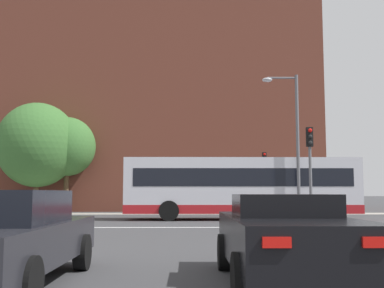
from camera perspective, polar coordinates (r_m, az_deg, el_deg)
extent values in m
cube|color=silver|center=(19.53, -2.26, -9.85)|extent=(8.65, 0.30, 0.01)
cube|color=#A09B91|center=(32.15, -1.62, -8.26)|extent=(69.61, 2.50, 0.01)
cube|color=brown|center=(42.78, -5.79, 5.66)|extent=(28.41, 12.66, 19.73)
cube|color=#232328|center=(7.86, -21.71, -10.93)|extent=(1.88, 4.78, 0.61)
cube|color=black|center=(7.78, -21.68, -6.93)|extent=(1.61, 2.15, 0.49)
cylinder|color=black|center=(9.05, -12.87, -12.39)|extent=(0.22, 0.64, 0.64)
cylinder|color=black|center=(6.22, -18.92, -15.31)|extent=(0.22, 0.64, 0.64)
cube|color=black|center=(7.67, 11.14, -11.05)|extent=(1.79, 4.24, 0.69)
cube|color=black|center=(7.74, 10.90, -7.15)|extent=(1.53, 1.27, 0.34)
cylinder|color=black|center=(8.88, 3.85, -12.65)|extent=(0.22, 0.64, 0.64)
cylinder|color=black|center=(9.17, 14.82, -12.26)|extent=(0.22, 0.64, 0.64)
cylinder|color=black|center=(6.29, 5.83, -15.48)|extent=(0.22, 0.64, 0.64)
cylinder|color=black|center=(6.70, 21.02, -14.54)|extent=(0.22, 0.64, 0.64)
cube|color=red|center=(5.46, 10.01, -11.41)|extent=(0.32, 0.05, 0.12)
cube|color=red|center=(5.76, 21.06, -10.82)|extent=(0.32, 0.05, 0.12)
cube|color=silver|center=(25.15, 5.81, -4.94)|extent=(11.88, 2.52, 2.80)
cube|color=#AD191E|center=(25.16, 5.83, -7.62)|extent=(11.90, 2.54, 0.44)
cube|color=black|center=(25.16, 5.80, -4.03)|extent=(10.93, 2.55, 0.90)
cylinder|color=black|center=(27.01, 13.39, -7.52)|extent=(1.00, 0.28, 1.00)
cylinder|color=black|center=(24.67, 14.76, -7.66)|extent=(1.00, 0.28, 1.00)
cylinder|color=black|center=(26.23, -2.56, -7.73)|extent=(1.00, 0.28, 1.00)
cylinder|color=black|center=(23.81, -2.75, -7.92)|extent=(1.00, 0.28, 1.00)
cylinder|color=slate|center=(31.86, 8.62, -5.31)|extent=(0.12, 0.12, 3.24)
cube|color=black|center=(31.94, 8.56, -1.69)|extent=(0.26, 0.20, 0.80)
sphere|color=red|center=(31.83, 8.59, -1.22)|extent=(0.17, 0.17, 0.17)
sphere|color=black|center=(31.81, 8.60, -1.67)|extent=(0.17, 0.17, 0.17)
sphere|color=black|center=(31.79, 8.61, -2.14)|extent=(0.17, 0.17, 0.17)
cylinder|color=slate|center=(20.27, 13.89, -4.91)|extent=(0.12, 0.12, 3.27)
cube|color=black|center=(20.39, 13.75, 0.82)|extent=(0.26, 0.20, 0.80)
sphere|color=red|center=(20.30, 13.83, 1.58)|extent=(0.17, 0.17, 0.17)
sphere|color=black|center=(20.27, 13.85, 0.86)|extent=(0.17, 0.17, 0.17)
sphere|color=black|center=(20.24, 13.86, 0.14)|extent=(0.17, 0.17, 0.17)
cylinder|color=slate|center=(24.19, 12.44, -0.36)|extent=(0.16, 0.16, 7.24)
cylinder|color=slate|center=(24.60, 10.59, 7.71)|extent=(1.46, 0.10, 0.10)
ellipsoid|color=#B2B2B7|center=(24.45, 8.90, 7.52)|extent=(0.50, 0.36, 0.22)
cylinder|color=brown|center=(33.53, 16.32, -7.28)|extent=(0.13, 0.13, 0.77)
cylinder|color=brown|center=(33.57, 16.60, -7.27)|extent=(0.13, 0.13, 0.77)
cube|color=#336B38|center=(33.54, 16.42, -6.10)|extent=(0.41, 0.24, 0.61)
sphere|color=tan|center=(33.53, 16.40, -5.38)|extent=(0.23, 0.23, 0.23)
cylinder|color=brown|center=(31.90, 9.71, -7.48)|extent=(0.13, 0.13, 0.80)
cylinder|color=brown|center=(31.74, 9.82, -7.49)|extent=(0.13, 0.13, 0.80)
cube|color=tan|center=(31.80, 9.74, -6.19)|extent=(0.29, 0.43, 0.64)
sphere|color=tan|center=(31.80, 9.73, -5.40)|extent=(0.24, 0.24, 0.24)
cylinder|color=#333851|center=(32.34, -5.43, -7.45)|extent=(0.13, 0.13, 0.88)
cylinder|color=#333851|center=(32.47, -5.62, -7.44)|extent=(0.13, 0.13, 0.88)
cube|color=navy|center=(32.39, -5.51, -6.05)|extent=(0.44, 0.44, 0.70)
sphere|color=tan|center=(32.39, -5.50, -5.21)|extent=(0.26, 0.26, 0.26)
cylinder|color=#4C3823|center=(35.41, -14.71, -5.45)|extent=(0.36, 0.36, 2.97)
ellipsoid|color=#3D7033|center=(35.56, -14.57, -0.29)|extent=(4.03, 4.03, 4.23)
cylinder|color=#4C3823|center=(37.23, -16.47, -5.69)|extent=(0.36, 0.36, 2.60)
ellipsoid|color=#234C1E|center=(37.36, -16.33, -0.81)|extent=(4.42, 4.42, 4.64)
cylinder|color=#4C3823|center=(35.40, -18.03, -5.87)|extent=(0.36, 0.36, 2.34)
ellipsoid|color=#3D7033|center=(35.56, -17.85, -0.10)|extent=(5.67, 5.67, 5.96)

